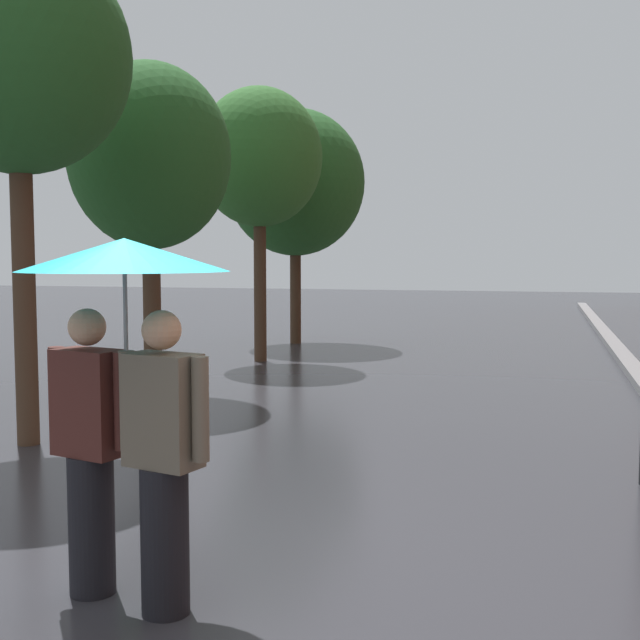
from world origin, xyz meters
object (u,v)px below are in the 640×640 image
(street_tree_1, at_px, (150,158))
(couple_under_umbrella, at_px, (125,359))
(street_tree_3, at_px, (295,183))
(street_tree_2, at_px, (259,159))
(street_tree_0, at_px, (17,58))

(street_tree_1, bearing_deg, couple_under_umbrella, -64.01)
(street_tree_1, height_order, street_tree_3, street_tree_3)
(street_tree_2, relative_size, street_tree_3, 0.97)
(street_tree_3, relative_size, couple_under_umbrella, 2.51)
(street_tree_1, xyz_separation_m, street_tree_2, (0.25, 3.71, 0.41))
(street_tree_3, bearing_deg, street_tree_2, -85.13)
(street_tree_1, xyz_separation_m, couple_under_umbrella, (3.00, -6.15, -1.88))
(street_tree_3, height_order, couple_under_umbrella, street_tree_3)
(street_tree_2, relative_size, couple_under_umbrella, 2.44)
(street_tree_3, distance_m, couple_under_umbrella, 13.38)
(street_tree_1, distance_m, street_tree_2, 3.74)
(street_tree_0, height_order, couple_under_umbrella, street_tree_0)
(street_tree_3, bearing_deg, street_tree_1, -89.97)
(street_tree_3, bearing_deg, street_tree_0, -89.09)
(street_tree_2, height_order, street_tree_3, street_tree_3)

